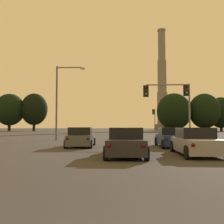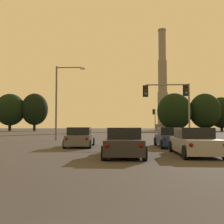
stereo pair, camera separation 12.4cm
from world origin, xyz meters
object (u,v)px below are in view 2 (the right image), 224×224
Objects in this scene: hatchback_left_lane_front at (80,138)px; traffic_light_overhead_right at (174,97)px; street_lamp at (61,94)px; smokestack at (163,90)px; sedan_right_lane_front at (170,138)px; sedan_center_lane_second at (124,143)px; sedan_right_lane_second at (194,142)px; traffic_light_far_right at (154,117)px.

hatchback_left_lane_front is 0.69× the size of traffic_light_overhead_right.
street_lamp is 0.18× the size of smokestack.
sedan_right_lane_front and sedan_center_lane_second have the same top height.
sedan_right_lane_second and sedan_center_lane_second have the same top height.
sedan_right_lane_front is 9.18m from traffic_light_overhead_right.
sedan_center_lane_second is 0.57× the size of street_lamp.
sedan_right_lane_second is 0.10× the size of smokestack.
smokestack is at bearing 79.88° from traffic_light_far_right.
traffic_light_far_right is 34.32m from traffic_light_overhead_right.
sedan_right_lane_second is 0.57× the size of street_lamp.
sedan_center_lane_second is at bearing -109.81° from traffic_light_overhead_right.
sedan_right_lane_second is 3.67m from sedan_center_lane_second.
hatchback_left_lane_front is at bearing -67.96° from street_lamp.
traffic_light_overhead_right is 12.23m from street_lamp.
traffic_light_overhead_right reaches higher than traffic_light_far_right.
sedan_center_lane_second is 15.61m from traffic_light_overhead_right.
smokestack is (9.61, 53.80, 13.96)m from traffic_light_far_right.
sedan_center_lane_second is 0.78× the size of traffic_light_overhead_right.
hatchback_left_lane_front is 44.01m from traffic_light_far_right.
traffic_light_overhead_right is 89.76m from smokestack.
traffic_light_far_right is at bearing -100.12° from smokestack.
sedan_center_lane_second is 105.00m from smokestack.
sedan_right_lane_second is at bearing -93.86° from traffic_light_far_right.
sedan_right_lane_second is at bearing -97.19° from smokestack.
traffic_light_overhead_right is at bearing 70.21° from sedan_center_lane_second.
street_lamp is at bearing 115.07° from sedan_center_lane_second.
traffic_light_far_right is (6.87, 48.48, 3.08)m from sedan_center_lane_second.
smokestack reaches higher than hatchback_left_lane_front.
traffic_light_overhead_right is at bearing -97.35° from smokestack.
hatchback_left_lane_front is at bearing -101.57° from smokestack.
traffic_light_overhead_right is (8.40, 8.45, 3.92)m from hatchback_left_lane_front.
traffic_light_far_right is at bearing 85.13° from sedan_right_lane_front.
hatchback_left_lane_front is 8.69m from sedan_right_lane_second.
hatchback_left_lane_front is at bearing 143.06° from sedan_right_lane_second.
hatchback_left_lane_front is 99.98m from smokestack.
hatchback_left_lane_front is 6.63m from sedan_center_lane_second.
traffic_light_far_right is (3.51, 42.38, 3.08)m from sedan_right_lane_front.
sedan_center_lane_second is at bearing -171.75° from sedan_right_lane_second.
smokestack is at bearing 82.65° from traffic_light_overhead_right.
smokestack is at bearing 75.60° from hatchback_left_lane_front.
traffic_light_far_right is 0.69× the size of street_lamp.
traffic_light_far_right reaches higher than sedan_right_lane_second.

